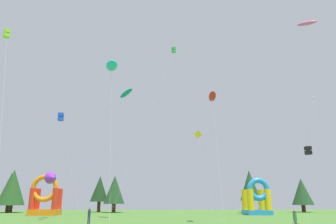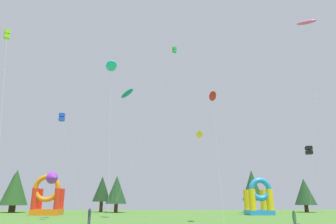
{
  "view_description": "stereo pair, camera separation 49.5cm",
  "coord_description": "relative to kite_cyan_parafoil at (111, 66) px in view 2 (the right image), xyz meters",
  "views": [
    {
      "loc": [
        -2.2,
        -29.77,
        2.81
      ],
      "look_at": [
        0.0,
        7.97,
        13.2
      ],
      "focal_mm": 33.95,
      "sensor_mm": 36.0,
      "label": 1
    },
    {
      "loc": [
        -1.71,
        -29.8,
        2.81
      ],
      "look_at": [
        0.0,
        7.97,
        13.2
      ],
      "focal_mm": 33.95,
      "sensor_mm": 36.0,
      "label": 2
    }
  ],
  "objects": [
    {
      "name": "person_far_side",
      "position": [
        17.24,
        -4.46,
        -16.08
      ],
      "size": [
        0.45,
        0.45,
        1.86
      ],
      "rotation": [
        0.0,
        0.0,
        3.89
      ],
      "color": "#724C8C",
      "rests_on": "ground_plane"
    },
    {
      "name": "kite_teal_parafoil",
      "position": [
        0.41,
        16.38,
        2.34
      ],
      "size": [
        4.0,
        5.79,
        20.4
      ],
      "color": "#0C7F7A",
      "rests_on": "ground_plane"
    },
    {
      "name": "tree_row_1",
      "position": [
        -25.95,
        40.01,
        -12.05
      ],
      "size": [
        4.54,
        4.54,
        8.37
      ],
      "color": "#4C331E",
      "rests_on": "ground_plane"
    },
    {
      "name": "kite_lime_box",
      "position": [
        -11.21,
        -1.38,
        2.8
      ],
      "size": [
        4.87,
        6.89,
        20.58
      ],
      "color": "#8CD826",
      "rests_on": "ground_plane"
    },
    {
      "name": "tree_row_3",
      "position": [
        -6.87,
        42.16,
        -12.14
      ],
      "size": [
        4.08,
        4.08,
        7.91
      ],
      "color": "#4C331E",
      "rests_on": "ground_plane"
    },
    {
      "name": "tree_row_2",
      "position": [
        -25.44,
        39.98,
        -11.86
      ],
      "size": [
        5.71,
        5.71,
        9.18
      ],
      "color": "#4C331E",
      "rests_on": "ground_plane"
    },
    {
      "name": "kite_white_diamond",
      "position": [
        30.47,
        13.88,
        0.93
      ],
      "size": [
        4.08,
        1.76,
        18.82
      ],
      "color": "white",
      "rests_on": "ground_plane"
    },
    {
      "name": "tree_row_5",
      "position": [
        26.66,
        37.7,
        -11.48
      ],
      "size": [
        4.49,
        4.49,
        9.02
      ],
      "color": "#4C331E",
      "rests_on": "ground_plane"
    },
    {
      "name": "kite_pink_parafoil",
      "position": [
        20.34,
        -4.92,
        3.04
      ],
      "size": [
        6.26,
        5.95,
        20.7
      ],
      "color": "#EA599E",
      "rests_on": "ground_plane"
    },
    {
      "name": "kite_blue_box",
      "position": [
        -8.43,
        11.83,
        -3.0
      ],
      "size": [
        4.19,
        0.71,
        14.77
      ],
      "color": "blue",
      "rests_on": "ground_plane"
    },
    {
      "name": "kite_black_box",
      "position": [
        23.32,
        3.61,
        -8.78
      ],
      "size": [
        2.48,
        0.73,
        8.9
      ],
      "color": "black",
      "rests_on": "ground_plane"
    },
    {
      "name": "person_midfield",
      "position": [
        -2.38,
        5.21,
        -16.11
      ],
      "size": [
        0.37,
        0.37,
        1.81
      ],
      "rotation": [
        0.0,
        0.0,
        3.36
      ],
      "color": "navy",
      "rests_on": "ground_plane"
    },
    {
      "name": "kite_purple_delta",
      "position": [
        -10.8,
        18.44,
        -11.16
      ],
      "size": [
        2.67,
        2.51,
        6.99
      ],
      "color": "purple",
      "rests_on": "ground_plane"
    },
    {
      "name": "kite_red_parafoil",
      "position": [
        12.61,
        6.63,
        -1.18
      ],
      "size": [
        1.17,
        6.27,
        16.66
      ],
      "color": "red",
      "rests_on": "ground_plane"
    },
    {
      "name": "tree_row_4",
      "position": [
        -3.19,
        39.14,
        -12.39
      ],
      "size": [
        4.56,
        4.56,
        7.83
      ],
      "color": "#4C331E",
      "rests_on": "ground_plane"
    },
    {
      "name": "inflatable_yellow_castle",
      "position": [
        -14.29,
        27.31,
        -14.51
      ],
      "size": [
        5.04,
        3.74,
        7.1
      ],
      "color": "orange",
      "rests_on": "ground_plane"
    },
    {
      "name": "kite_yellow_diamond",
      "position": [
        13.16,
        23.5,
        -3.12
      ],
      "size": [
        2.65,
        1.86,
        14.7
      ],
      "color": "yellow",
      "rests_on": "ground_plane"
    },
    {
      "name": "kite_green_box",
      "position": [
        8.01,
        14.2,
        9.05
      ],
      "size": [
        9.33,
        4.08,
        26.9
      ],
      "color": "green",
      "rests_on": "ground_plane"
    },
    {
      "name": "inflatable_orange_dome",
      "position": [
        24.45,
        26.91,
        -14.61
      ],
      "size": [
        4.46,
        4.63,
        6.65
      ],
      "color": "#268CD8",
      "rests_on": "ground_plane"
    },
    {
      "name": "tree_row_6",
      "position": [
        38.9,
        38.88,
        -12.77
      ],
      "size": [
        4.72,
        4.72,
        7.34
      ],
      "color": "#4C331E",
      "rests_on": "ground_plane"
    },
    {
      "name": "kite_cyan_parafoil",
      "position": [
        0.0,
        0.0,
        0.0
      ],
      "size": [
        2.15,
        6.34,
        17.78
      ],
      "color": "#19B7CC",
      "rests_on": "ground_plane"
    }
  ]
}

